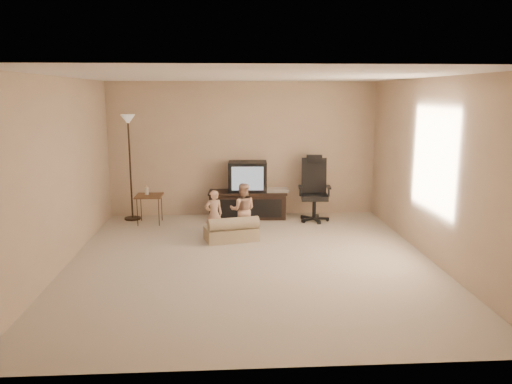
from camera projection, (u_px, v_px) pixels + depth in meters
floor at (251, 261)px, 6.90m from camera, size 5.50×5.50×0.00m
room_shell at (251, 152)px, 6.61m from camera, size 5.50×5.50×5.50m
tv_stand at (248, 194)px, 9.26m from camera, size 1.49×0.62×1.05m
office_chair at (314, 197)px, 9.05m from camera, size 0.60×0.63×1.18m
side_table at (149, 196)px, 8.82m from camera, size 0.47×0.47×0.70m
floor_lamp at (129, 144)px, 8.93m from camera, size 0.30×0.30×1.91m
child_sofa at (232, 231)px, 7.83m from camera, size 0.89×0.64×0.40m
toddler_left at (214, 214)px, 7.95m from camera, size 0.33×0.27×0.78m
toddler_right at (243, 210)px, 8.03m from camera, size 0.44×0.27×0.87m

